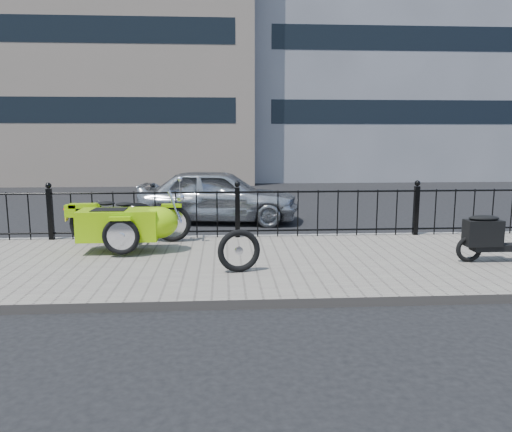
{
  "coord_description": "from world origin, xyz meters",
  "views": [
    {
      "loc": [
        -0.26,
        -8.12,
        2.09
      ],
      "look_at": [
        0.27,
        -0.1,
        0.76
      ],
      "focal_mm": 35.0,
      "sensor_mm": 36.0,
      "label": 1
    }
  ],
  "objects": [
    {
      "name": "ground",
      "position": [
        0.0,
        0.0,
        0.0
      ],
      "size": [
        120.0,
        120.0,
        0.0
      ],
      "primitive_type": "plane",
      "color": "black",
      "rests_on": "ground"
    },
    {
      "name": "building_tan",
      "position": [
        -6.0,
        15.99,
        6.0
      ],
      "size": [
        14.0,
        8.01,
        12.0
      ],
      "color": "gray",
      "rests_on": "ground"
    },
    {
      "name": "curb",
      "position": [
        0.0,
        1.44,
        0.06
      ],
      "size": [
        30.0,
        0.1,
        0.12
      ],
      "primitive_type": "cube",
      "color": "gray",
      "rests_on": "ground"
    },
    {
      "name": "motorcycle_sidecar",
      "position": [
        -1.83,
        0.34,
        0.59
      ],
      "size": [
        2.28,
        1.48,
        0.98
      ],
      "color": "black",
      "rests_on": "sidewalk"
    },
    {
      "name": "iron_fence",
      "position": [
        0.0,
        1.3,
        0.59
      ],
      "size": [
        14.11,
        0.11,
        1.08
      ],
      "color": "black",
      "rests_on": "sidewalk"
    },
    {
      "name": "spare_tire",
      "position": [
        -0.05,
        -1.17,
        0.43
      ],
      "size": [
        0.63,
        0.2,
        0.62
      ],
      "primitive_type": "torus",
      "rotation": [
        1.57,
        0.0,
        0.18
      ],
      "color": "black",
      "rests_on": "sidewalk"
    },
    {
      "name": "scooter",
      "position": [
        3.98,
        -0.82,
        0.52
      ],
      "size": [
        1.53,
        0.44,
        1.03
      ],
      "color": "black",
      "rests_on": "sidewalk"
    },
    {
      "name": "sedan_car",
      "position": [
        -0.39,
        3.66,
        0.64
      ],
      "size": [
        3.92,
        1.95,
        1.28
      ],
      "primitive_type": "imported",
      "rotation": [
        0.0,
        0.0,
        1.45
      ],
      "color": "#A6A9AD",
      "rests_on": "ground"
    },
    {
      "name": "sidewalk",
      "position": [
        0.0,
        -0.5,
        0.06
      ],
      "size": [
        30.0,
        3.8,
        0.12
      ],
      "primitive_type": "cube",
      "color": "slate",
      "rests_on": "ground"
    },
    {
      "name": "building_grey",
      "position": [
        7.0,
        16.99,
        7.5
      ],
      "size": [
        12.0,
        8.01,
        15.0
      ],
      "color": "gray",
      "rests_on": "ground"
    }
  ]
}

